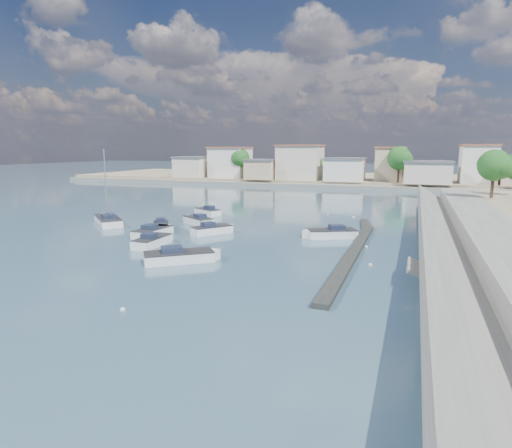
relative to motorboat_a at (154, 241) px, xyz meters
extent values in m
plane|color=#305060|center=(10.81, 32.45, -0.38)|extent=(400.00, 400.00, 0.00)
cube|color=slate|center=(29.31, 5.45, 0.52)|extent=(5.00, 90.00, 1.80)
cube|color=slate|center=(24.96, 5.45, 0.52)|extent=(4.17, 90.00, 2.86)
cube|color=slate|center=(24.81, -3.55, 0.02)|extent=(5.31, 3.50, 1.94)
cube|color=black|center=(17.81, 2.45, -0.20)|extent=(1.00, 26.00, 0.35)
cube|color=black|center=(17.31, 16.45, -0.23)|extent=(2.00, 8.05, 0.30)
cube|color=gray|center=(10.81, 84.45, 0.32)|extent=(160.00, 40.00, 1.40)
cube|color=slate|center=(10.81, 63.45, 0.02)|extent=(160.00, 2.50, 0.80)
cube|color=beige|center=(-33.19, 68.45, 3.52)|extent=(8.00, 8.00, 5.00)
cube|color=#595960|center=(-33.19, 68.45, 6.20)|extent=(8.48, 8.48, 0.35)
cube|color=white|center=(-23.19, 70.45, 4.77)|extent=(9.00, 9.00, 7.50)
cube|color=#99513D|center=(-23.19, 70.45, 8.70)|extent=(9.54, 9.54, 0.35)
cube|color=beige|center=(-13.19, 67.45, 3.27)|extent=(7.00, 8.00, 4.50)
cube|color=#595960|center=(-13.19, 67.45, 5.70)|extent=(7.42, 8.48, 0.35)
cube|color=beige|center=(-4.19, 69.45, 5.02)|extent=(10.00, 9.00, 8.00)
cube|color=#99513D|center=(-4.19, 69.45, 9.20)|extent=(10.60, 9.54, 0.35)
cube|color=white|center=(6.81, 68.45, 3.52)|extent=(8.50, 8.50, 5.00)
cube|color=#595960|center=(6.81, 68.45, 6.20)|extent=(9.01, 9.01, 0.35)
cube|color=beige|center=(16.81, 71.45, 4.77)|extent=(6.50, 7.50, 7.50)
cube|color=#99513D|center=(16.81, 71.45, 8.70)|extent=(6.89, 7.95, 0.35)
cube|color=beige|center=(24.81, 67.45, 3.27)|extent=(9.50, 9.00, 4.50)
cube|color=#595960|center=(24.81, 67.45, 5.70)|extent=(10.07, 9.54, 0.35)
cube|color=white|center=(34.81, 70.45, 5.02)|extent=(7.00, 8.00, 8.00)
cube|color=#99513D|center=(34.81, 70.45, 9.20)|extent=(7.42, 8.48, 0.35)
cylinder|color=#38281E|center=(-19.19, 67.45, 2.71)|extent=(0.44, 0.44, 3.38)
sphere|color=#1C501A|center=(-19.19, 67.45, 6.05)|extent=(4.80, 4.80, 4.80)
sphere|color=#1C501A|center=(-18.29, 66.85, 5.82)|extent=(3.60, 3.60, 3.60)
sphere|color=#1C501A|center=(-19.94, 67.90, 6.20)|extent=(3.30, 3.30, 3.30)
cylinder|color=#38281E|center=(-1.19, 70.45, 2.48)|extent=(0.44, 0.44, 2.93)
sphere|color=#1C501A|center=(-1.19, 70.45, 5.38)|extent=(4.16, 4.16, 4.16)
sphere|color=#1C501A|center=(-0.41, 69.93, 5.18)|extent=(3.12, 3.12, 3.12)
sphere|color=#1C501A|center=(-1.84, 70.84, 5.51)|extent=(2.86, 2.86, 2.86)
cylinder|color=#38281E|center=(18.81, 66.45, 2.82)|extent=(0.44, 0.44, 3.60)
sphere|color=#1C501A|center=(18.81, 66.45, 6.38)|extent=(5.12, 5.12, 5.12)
sphere|color=#1C501A|center=(19.77, 65.81, 6.14)|extent=(3.84, 3.84, 3.84)
sphere|color=#1C501A|center=(18.01, 66.93, 6.54)|extent=(3.52, 3.52, 3.52)
cylinder|color=#38281E|center=(34.81, 69.45, 2.60)|extent=(0.44, 0.44, 3.15)
sphere|color=#1C501A|center=(34.81, 69.45, 5.71)|extent=(4.48, 4.48, 4.48)
sphere|color=#1C501A|center=(35.65, 68.89, 5.50)|extent=(3.36, 3.36, 3.36)
sphere|color=#1C501A|center=(34.11, 69.87, 5.85)|extent=(3.08, 3.08, 3.08)
cylinder|color=#38281E|center=(32.81, 36.45, 3.00)|extent=(0.44, 0.44, 3.15)
sphere|color=#1C501A|center=(32.81, 36.45, 6.11)|extent=(4.48, 4.48, 4.48)
sphere|color=#1C501A|center=(33.65, 35.89, 5.90)|extent=(3.36, 3.36, 3.36)
sphere|color=#1C501A|center=(32.11, 36.87, 6.25)|extent=(3.08, 3.08, 3.08)
sphere|color=#1C501A|center=(36.16, 42.84, 5.91)|extent=(2.86, 2.86, 2.86)
cube|color=white|center=(0.00, -0.24, -0.08)|extent=(1.75, 4.38, 1.00)
cube|color=white|center=(-0.01, 1.64, -0.08)|extent=(1.71, 1.71, 1.00)
cube|color=#262628|center=(0.00, -0.24, 0.42)|extent=(1.78, 4.38, 0.08)
cube|color=#202940|center=(0.01, -0.68, 0.66)|extent=(1.07, 1.32, 0.48)
cube|color=white|center=(2.62, 6.78, -0.08)|extent=(3.87, 4.44, 1.00)
cube|color=white|center=(3.68, 8.24, -0.08)|extent=(1.39, 1.39, 1.00)
cube|color=#262628|center=(2.62, 6.78, 0.42)|extent=(3.90, 4.46, 0.08)
cube|color=#202940|center=(2.37, 6.44, 0.66)|extent=(1.61, 1.65, 0.48)
cube|color=white|center=(-1.41, 11.39, -0.08)|extent=(4.73, 3.89, 1.00)
cube|color=white|center=(-3.05, 12.45, -0.08)|extent=(1.44, 1.44, 1.00)
cube|color=#262628|center=(-1.41, 11.39, 0.42)|extent=(4.75, 3.92, 0.08)
cube|color=#202940|center=(-1.03, 11.15, 0.66)|extent=(1.72, 1.63, 0.48)
cube|color=white|center=(14.81, 9.27, -0.08)|extent=(5.20, 3.92, 1.00)
cube|color=white|center=(12.97, 8.35, -0.08)|extent=(1.77, 1.77, 1.00)
cube|color=#262628|center=(14.81, 9.27, 0.42)|extent=(5.22, 3.96, 0.08)
cube|color=#202940|center=(15.24, 9.49, 0.66)|extent=(1.84, 1.74, 0.48)
cube|color=white|center=(-2.47, 3.55, -0.08)|extent=(2.21, 4.74, 1.00)
cube|color=white|center=(-2.30, 5.51, -0.08)|extent=(1.82, 1.82, 1.00)
cube|color=#262628|center=(-2.47, 3.55, 0.42)|extent=(2.24, 4.75, 0.08)
cube|color=#202940|center=(-2.51, 3.09, 0.66)|extent=(1.24, 1.47, 0.48)
cube|color=white|center=(-3.66, 18.30, -0.08)|extent=(4.42, 3.51, 1.00)
cube|color=white|center=(-5.20, 19.19, -0.08)|extent=(1.44, 1.44, 1.00)
cube|color=#262628|center=(-3.66, 18.30, 0.42)|extent=(4.44, 3.54, 0.08)
cube|color=#202940|center=(-3.30, 18.10, 0.66)|extent=(1.59, 1.51, 0.48)
cube|color=white|center=(-3.47, 6.62, -0.08)|extent=(3.57, 4.41, 1.00)
cube|color=white|center=(-2.51, 5.07, -0.08)|extent=(1.35, 1.35, 1.00)
cube|color=#262628|center=(-3.47, 6.62, 0.42)|extent=(3.60, 4.43, 0.08)
cube|color=#202940|center=(-3.69, 6.97, 0.66)|extent=(1.50, 1.59, 0.48)
cube|color=white|center=(5.21, -4.32, -0.08)|extent=(5.52, 4.95, 1.00)
cube|color=white|center=(7.03, -2.91, -0.08)|extent=(1.66, 1.66, 1.00)
cube|color=#262628|center=(5.21, -4.32, 0.42)|extent=(5.54, 4.98, 0.08)
cube|color=#202940|center=(4.79, -4.65, 0.66)|extent=(2.07, 2.01, 0.48)
cube|color=white|center=(-11.53, 7.79, -0.08)|extent=(6.59, 6.24, 1.00)
cube|color=white|center=(-13.77, 9.79, -0.08)|extent=(1.69, 1.69, 1.00)
cube|color=#262628|center=(-11.53, 7.79, 0.42)|extent=(6.62, 6.28, 0.08)
cube|color=#202940|center=(-11.03, 7.33, 0.66)|extent=(2.46, 2.41, 0.48)
cylinder|color=silver|center=(-11.53, 7.79, 4.42)|extent=(0.12, 0.12, 8.00)
cylinder|color=silver|center=(-10.64, 6.99, 1.12)|extent=(1.84, 1.66, 0.08)
sphere|color=silver|center=(19.52, -0.18, -0.33)|extent=(0.31, 0.31, 0.31)
sphere|color=silver|center=(18.56, 5.90, -0.33)|extent=(0.31, 0.31, 0.31)
sphere|color=silver|center=(7.62, -14.46, -0.33)|extent=(0.31, 0.31, 0.31)
sphere|color=silver|center=(23.81, 15.48, -0.33)|extent=(0.31, 0.31, 0.31)
sphere|color=silver|center=(15.15, 22.67, -0.33)|extent=(0.31, 0.31, 0.31)
sphere|color=silver|center=(11.54, 24.10, -0.33)|extent=(0.31, 0.31, 0.31)
camera|label=1|loc=(22.32, -32.91, 8.47)|focal=30.00mm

